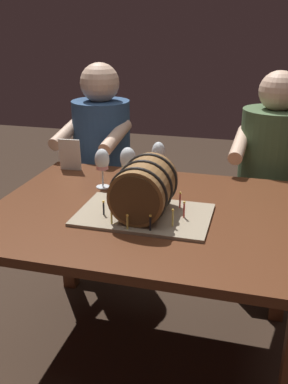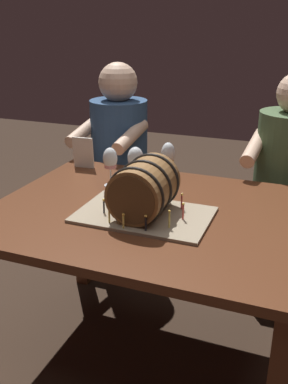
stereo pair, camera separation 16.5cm
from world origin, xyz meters
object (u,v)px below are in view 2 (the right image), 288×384
object	(u,v)px
wine_glass_rose	(110,160)
wine_glass_white	(135,160)
person_seated_left	(120,176)
person_seated_right	(285,198)
barrel_cake	(144,192)
menu_card	(83,153)
wine_glass_amber	(168,155)
dining_table	(150,233)

from	to	relation	value
wine_glass_rose	wine_glass_white	distance (m)	0.12
person_seated_left	person_seated_right	world-z (taller)	person_seated_left
barrel_cake	person_seated_left	distance (m)	0.98
wine_glass_white	menu_card	bearing A→B (deg)	154.77
barrel_cake	wine_glass_amber	bearing A→B (deg)	95.95
wine_glass_rose	person_seated_left	bearing A→B (deg)	110.75
wine_glass_white	barrel_cake	bearing A→B (deg)	-61.78
wine_glass_rose	wine_glass_amber	world-z (taller)	wine_glass_amber
wine_glass_rose	wine_glass_amber	distance (m)	0.27
dining_table	barrel_cake	world-z (taller)	barrel_cake
dining_table	menu_card	xyz separation A→B (m)	(-0.50, 0.37, 0.18)
wine_glass_rose	person_seated_left	distance (m)	0.66
dining_table	wine_glass_amber	distance (m)	0.42
barrel_cake	person_seated_left	bearing A→B (deg)	120.13
dining_table	menu_card	size ratio (longest dim) A/B	7.85
person_seated_left	person_seated_right	size ratio (longest dim) A/B	1.01
person_seated_left	menu_card	bearing A→B (deg)	-94.23
wine_glass_amber	wine_glass_white	distance (m)	0.18
wine_glass_amber	person_seated_left	xyz separation A→B (m)	(-0.43, 0.40, -0.28)
barrel_cake	wine_glass_rose	bearing A→B (deg)	135.75
dining_table	person_seated_right	bearing A→B (deg)	57.73
wine_glass_rose	person_seated_right	size ratio (longest dim) A/B	0.15
dining_table	wine_glass_white	xyz separation A→B (m)	(-0.15, 0.21, 0.23)
wine_glass_white	person_seated_left	xyz separation A→B (m)	(-0.33, 0.54, -0.29)
person_seated_left	wine_glass_amber	bearing A→B (deg)	-42.86
menu_card	person_seated_right	xyz separation A→B (m)	(0.98, 0.38, -0.24)
wine_glass_white	person_seated_left	world-z (taller)	person_seated_left
barrel_cake	wine_glass_rose	size ratio (longest dim) A/B	2.82
wine_glass_rose	person_seated_right	bearing A→B (deg)	37.41
dining_table	barrel_cake	size ratio (longest dim) A/B	2.47
menu_card	person_seated_right	distance (m)	1.07
person_seated_right	person_seated_left	bearing A→B (deg)	-179.99
dining_table	wine_glass_amber	world-z (taller)	wine_glass_amber
dining_table	wine_glass_rose	bearing A→B (deg)	144.27
dining_table	person_seated_right	world-z (taller)	person_seated_right
barrel_cake	wine_glass_amber	size ratio (longest dim) A/B	2.76
wine_glass_amber	menu_card	world-z (taller)	wine_glass_amber
menu_card	wine_glass_rose	bearing A→B (deg)	-41.39
wine_glass_amber	wine_glass_white	world-z (taller)	wine_glass_white
dining_table	wine_glass_white	bearing A→B (deg)	125.37
wine_glass_white	menu_card	size ratio (longest dim) A/B	1.18
barrel_cake	person_seated_right	xyz separation A→B (m)	(0.47, 0.82, -0.27)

